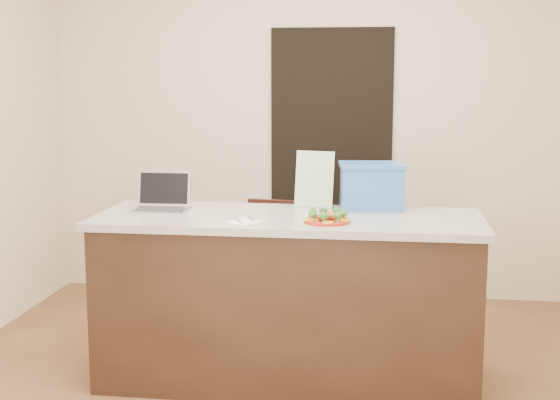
# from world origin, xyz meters

# --- Properties ---
(ground) EXTENTS (4.00, 4.00, 0.00)m
(ground) POSITION_xyz_m (0.00, 0.00, 0.00)
(ground) COLOR brown
(ground) RESTS_ON ground
(room_shell) EXTENTS (4.00, 4.00, 4.00)m
(room_shell) POSITION_xyz_m (0.00, 0.00, 1.62)
(room_shell) COLOR white
(room_shell) RESTS_ON ground
(doorway) EXTENTS (0.90, 0.02, 2.00)m
(doorway) POSITION_xyz_m (0.10, 1.98, 1.00)
(doorway) COLOR black
(doorway) RESTS_ON ground
(island) EXTENTS (2.06, 0.76, 0.92)m
(island) POSITION_xyz_m (0.00, 0.25, 0.46)
(island) COLOR black
(island) RESTS_ON ground
(plate) EXTENTS (0.24, 0.24, 0.02)m
(plate) POSITION_xyz_m (0.22, 0.09, 0.93)
(plate) COLOR maroon
(plate) RESTS_ON island
(meatballs) EXTENTS (0.10, 0.10, 0.04)m
(meatballs) POSITION_xyz_m (0.22, 0.10, 0.95)
(meatballs) COLOR brown
(meatballs) RESTS_ON plate
(broccoli) EXTENTS (0.20, 0.20, 0.04)m
(broccoli) POSITION_xyz_m (0.22, 0.09, 0.97)
(broccoli) COLOR #1F4E14
(broccoli) RESTS_ON plate
(pepper_rings) EXTENTS (0.23, 0.23, 0.01)m
(pepper_rings) POSITION_xyz_m (0.22, 0.09, 0.94)
(pepper_rings) COLOR gold
(pepper_rings) RESTS_ON plate
(napkin) EXTENTS (0.19, 0.19, 0.01)m
(napkin) POSITION_xyz_m (-0.20, 0.03, 0.92)
(napkin) COLOR white
(napkin) RESTS_ON island
(fork) EXTENTS (0.06, 0.14, 0.00)m
(fork) POSITION_xyz_m (-0.22, 0.03, 0.93)
(fork) COLOR silver
(fork) RESTS_ON napkin
(knife) EXTENTS (0.06, 0.21, 0.01)m
(knife) POSITION_xyz_m (-0.17, 0.01, 0.93)
(knife) COLOR silver
(knife) RESTS_ON napkin
(yogurt_bottle) EXTENTS (0.03, 0.03, 0.06)m
(yogurt_bottle) POSITION_xyz_m (0.14, 0.18, 0.95)
(yogurt_bottle) COLOR white
(yogurt_bottle) RESTS_ON island
(laptop) EXTENTS (0.30, 0.24, 0.21)m
(laptop) POSITION_xyz_m (-0.72, 0.33, 0.98)
(laptop) COLOR #B0B1B5
(laptop) RESTS_ON island
(leaflet) EXTENTS (0.23, 0.09, 0.32)m
(leaflet) POSITION_xyz_m (0.11, 0.54, 1.08)
(leaflet) COLOR white
(leaflet) RESTS_ON island
(blue_box) EXTENTS (0.39, 0.30, 0.26)m
(blue_box) POSITION_xyz_m (0.43, 0.52, 1.05)
(blue_box) COLOR #3163B3
(blue_box) RESTS_ON island
(chair) EXTENTS (0.45, 0.45, 0.87)m
(chair) POSITION_xyz_m (-0.18, 0.98, 0.49)
(chair) COLOR #33140F
(chair) RESTS_ON ground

